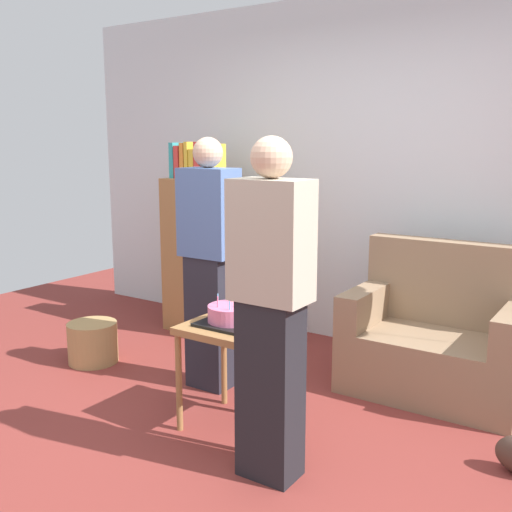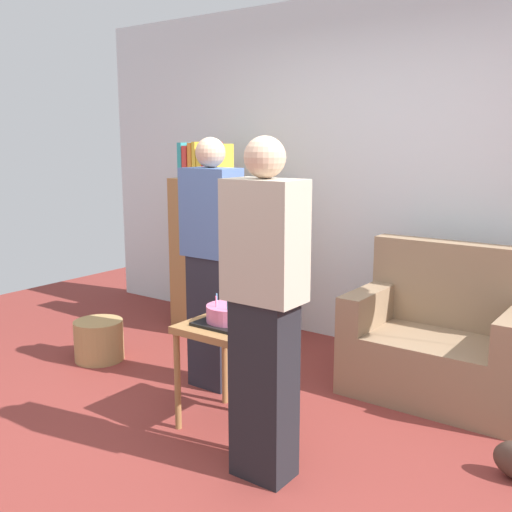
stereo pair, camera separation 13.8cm
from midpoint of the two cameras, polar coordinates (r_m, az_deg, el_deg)
ground_plane at (r=3.28m, az=-1.35°, el=-18.40°), size 8.00×8.00×0.00m
wall_back at (r=4.66m, az=14.16°, el=7.47°), size 6.00×0.10×2.70m
couch at (r=4.04m, az=18.26°, el=-7.89°), size 1.10×0.70×0.96m
bookshelf at (r=5.00m, az=-2.88°, el=0.40°), size 0.80×0.36×1.60m
side_table at (r=3.37m, az=-1.33°, el=-7.99°), size 0.48×0.48×0.60m
birthday_cake at (r=3.33m, az=-1.34°, el=-5.66°), size 0.32×0.32×0.17m
person_blowing_candles at (r=3.85m, az=-3.20°, el=-0.67°), size 0.36×0.22×1.63m
person_holding_cake at (r=2.78m, az=2.24°, el=-5.23°), size 0.36×0.22×1.63m
wicker_basket at (r=4.60m, az=-13.94°, el=-7.83°), size 0.36×0.36×0.30m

